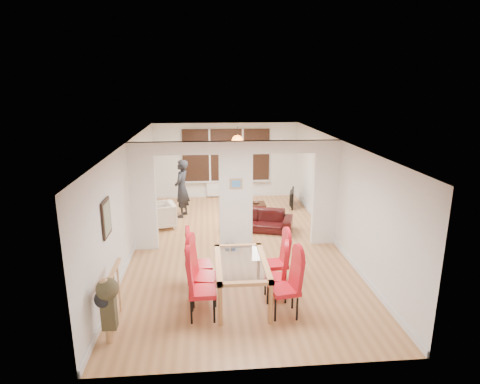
{
  "coord_description": "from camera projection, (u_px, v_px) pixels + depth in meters",
  "views": [
    {
      "loc": [
        -0.69,
        -9.27,
        3.89
      ],
      "look_at": [
        0.15,
        0.6,
        1.21
      ],
      "focal_mm": 30.0,
      "sensor_mm": 36.0,
      "label": 1
    }
  ],
  "objects": [
    {
      "name": "coffee_table",
      "position": [
        248.0,
        207.0,
        12.64
      ],
      "size": [
        1.08,
        0.55,
        0.25
      ],
      "primitive_type": null,
      "rotation": [
        0.0,
        0.0,
        0.01
      ],
      "color": "#341C11",
      "rests_on": "floor"
    },
    {
      "name": "shoes",
      "position": [
        230.0,
        248.0,
        9.71
      ],
      "size": [
        0.24,
        0.26,
        0.1
      ],
      "primitive_type": null,
      "color": "black",
      "rests_on": "floor"
    },
    {
      "name": "room_walls",
      "position": [
        236.0,
        195.0,
        9.65
      ],
      "size": [
        5.0,
        9.0,
        2.6
      ],
      "primitive_type": null,
      "color": "silver",
      "rests_on": "floor"
    },
    {
      "name": "divider_wall",
      "position": [
        236.0,
        195.0,
        9.65
      ],
      "size": [
        5.0,
        0.18,
        2.6
      ],
      "primitive_type": "cube",
      "color": "white",
      "rests_on": "floor"
    },
    {
      "name": "pendant_light",
      "position": [
        237.0,
        141.0,
        12.63
      ],
      "size": [
        0.36,
        0.36,
        0.36
      ],
      "primitive_type": "sphere",
      "color": "orange",
      "rests_on": "room_walls"
    },
    {
      "name": "dining_table",
      "position": [
        241.0,
        281.0,
        7.35
      ],
      "size": [
        0.94,
        1.67,
        0.78
      ],
      "primitive_type": null,
      "color": "#B27541",
      "rests_on": "floor"
    },
    {
      "name": "dining_chair_ra",
      "position": [
        285.0,
        285.0,
        6.84
      ],
      "size": [
        0.52,
        0.52,
        1.13
      ],
      "primitive_type": null,
      "rotation": [
        0.0,
        0.0,
        0.16
      ],
      "color": "red",
      "rests_on": "floor"
    },
    {
      "name": "dining_chair_rb",
      "position": [
        276.0,
        274.0,
        7.36
      ],
      "size": [
        0.49,
        0.49,
        1.02
      ],
      "primitive_type": null,
      "rotation": [
        0.0,
        0.0,
        -0.22
      ],
      "color": "red",
      "rests_on": "floor"
    },
    {
      "name": "sofa",
      "position": [
        257.0,
        220.0,
        11.0
      ],
      "size": [
        2.04,
        1.25,
        0.56
      ],
      "primitive_type": "imported",
      "rotation": [
        0.0,
        0.0,
        -0.29
      ],
      "color": "black",
      "rests_on": "floor"
    },
    {
      "name": "television",
      "position": [
        290.0,
        198.0,
        13.1
      ],
      "size": [
        0.97,
        0.34,
        0.56
      ],
      "primitive_type": "imported",
      "rotation": [
        0.0,
        0.0,
        1.34
      ],
      "color": "black",
      "rests_on": "floor"
    },
    {
      "name": "dining_chair_la",
      "position": [
        202.0,
        287.0,
        6.77
      ],
      "size": [
        0.47,
        0.47,
        1.15
      ],
      "primitive_type": null,
      "rotation": [
        0.0,
        0.0,
        0.01
      ],
      "color": "red",
      "rests_on": "floor"
    },
    {
      "name": "radiator",
      "position": [
        227.0,
        189.0,
        14.14
      ],
      "size": [
        1.4,
        0.08,
        0.5
      ],
      "primitive_type": "cube",
      "color": "white",
      "rests_on": "floor"
    },
    {
      "name": "armchair",
      "position": [
        161.0,
        215.0,
        11.16
      ],
      "size": [
        0.92,
        0.93,
        0.7
      ],
      "primitive_type": "imported",
      "rotation": [
        0.0,
        0.0,
        -1.31
      ],
      "color": "beige",
      "rests_on": "floor"
    },
    {
      "name": "floor",
      "position": [
        236.0,
        245.0,
        9.99
      ],
      "size": [
        5.0,
        9.0,
        0.01
      ],
      "primitive_type": "cube",
      "color": "#B77C49",
      "rests_on": "ground"
    },
    {
      "name": "dining_chair_lc",
      "position": [
        200.0,
        261.0,
        7.77
      ],
      "size": [
        0.5,
        0.5,
        1.12
      ],
      "primitive_type": null,
      "rotation": [
        0.0,
        0.0,
        0.11
      ],
      "color": "red",
      "rests_on": "floor"
    },
    {
      "name": "stair_newel",
      "position": [
        114.0,
        294.0,
        6.58
      ],
      "size": [
        0.4,
        1.2,
        1.1
      ],
      "primitive_type": null,
      "color": "tan",
      "rests_on": "floor"
    },
    {
      "name": "bay_window_blinds",
      "position": [
        226.0,
        155.0,
        13.87
      ],
      "size": [
        3.0,
        0.08,
        1.8
      ],
      "primitive_type": "cube",
      "color": "black",
      "rests_on": "room_walls"
    },
    {
      "name": "dining_chair_rc",
      "position": [
        276.0,
        260.0,
        7.9
      ],
      "size": [
        0.46,
        0.46,
        1.05
      ],
      "primitive_type": null,
      "rotation": [
        0.0,
        0.0,
        0.12
      ],
      "color": "red",
      "rests_on": "floor"
    },
    {
      "name": "bowl",
      "position": [
        256.0,
        203.0,
        12.58
      ],
      "size": [
        0.21,
        0.21,
        0.05
      ],
      "primitive_type": "imported",
      "color": "#341C11",
      "rests_on": "coffee_table"
    },
    {
      "name": "bottle",
      "position": [
        250.0,
        199.0,
        12.51
      ],
      "size": [
        0.07,
        0.07,
        0.29
      ],
      "primitive_type": "cylinder",
      "color": "#143F19",
      "rests_on": "coffee_table"
    },
    {
      "name": "person",
      "position": [
        182.0,
        189.0,
        11.94
      ],
      "size": [
        0.72,
        0.58,
        1.74
      ],
      "primitive_type": "imported",
      "rotation": [
        0.0,
        0.0,
        -1.85
      ],
      "color": "black",
      "rests_on": "floor"
    },
    {
      "name": "wall_poster",
      "position": [
        106.0,
        218.0,
        7.06
      ],
      "size": [
        0.04,
        0.52,
        0.67
      ],
      "primitive_type": "cube",
      "color": "gray",
      "rests_on": "room_walls"
    },
    {
      "name": "dining_chair_lb",
      "position": [
        204.0,
        272.0,
        7.24
      ],
      "size": [
        0.57,
        0.57,
        1.18
      ],
      "primitive_type": null,
      "rotation": [
        0.0,
        0.0,
        -0.24
      ],
      "color": "red",
      "rests_on": "floor"
    },
    {
      "name": "pillar_photo",
      "position": [
        236.0,
        184.0,
        9.48
      ],
      "size": [
        0.3,
        0.03,
        0.25
      ],
      "primitive_type": "cube",
      "color": "#4C8CD8",
      "rests_on": "divider_wall"
    }
  ]
}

